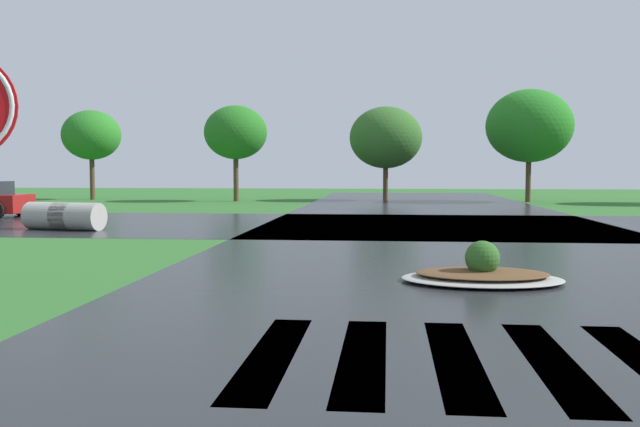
# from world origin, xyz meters

# --- Properties ---
(asphalt_roadway) EXTENTS (11.31, 80.00, 0.01)m
(asphalt_roadway) POSITION_xyz_m (0.00, 10.00, 0.00)
(asphalt_roadway) COLOR #232628
(asphalt_roadway) RESTS_ON ground
(asphalt_cross_road) EXTENTS (90.00, 10.18, 0.01)m
(asphalt_cross_road) POSITION_xyz_m (0.00, 20.10, 0.00)
(asphalt_cross_road) COLOR #232628
(asphalt_cross_road) RESTS_ON ground
(crosswalk_stripes) EXTENTS (5.85, 3.13, 0.01)m
(crosswalk_stripes) POSITION_xyz_m (-0.00, 4.23, 0.00)
(crosswalk_stripes) COLOR white
(crosswalk_stripes) RESTS_ON ground
(median_island) EXTENTS (2.60, 1.77, 0.68)m
(median_island) POSITION_xyz_m (-0.04, 8.84, 0.14)
(median_island) COLOR #9E9B93
(median_island) RESTS_ON ground
(drainage_pipe_stack) EXTENTS (2.57, 1.32, 0.83)m
(drainage_pipe_stack) POSITION_xyz_m (-11.21, 17.35, 0.41)
(drainage_pipe_stack) COLOR #9E9B93
(drainage_pipe_stack) RESTS_ON ground
(background_treeline) EXTENTS (45.57, 6.86, 6.11)m
(background_treeline) POSITION_xyz_m (-3.78, 35.69, 3.88)
(background_treeline) COLOR #4C3823
(background_treeline) RESTS_ON ground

